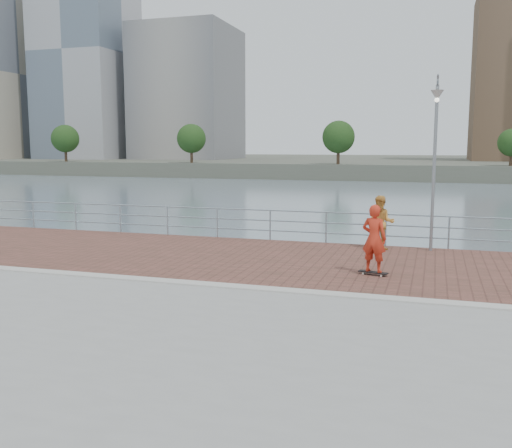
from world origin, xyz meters
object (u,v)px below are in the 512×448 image
(street_lamp, at_px, (436,133))
(guardrail, at_px, (298,223))
(skateboarder, at_px, (374,238))
(bystander, at_px, (381,223))

(street_lamp, bearing_deg, guardrail, 168.98)
(street_lamp, height_order, skateboarder, street_lamp)
(street_lamp, distance_m, bystander, 3.30)
(guardrail, bearing_deg, street_lamp, -11.02)
(guardrail, xyz_separation_m, skateboarder, (3.15, -4.67, 0.31))
(bystander, bearing_deg, guardrail, 161.27)
(guardrail, distance_m, bystander, 3.11)
(skateboarder, distance_m, bystander, 3.85)
(guardrail, height_order, bystander, bystander)
(skateboarder, bearing_deg, street_lamp, -95.80)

